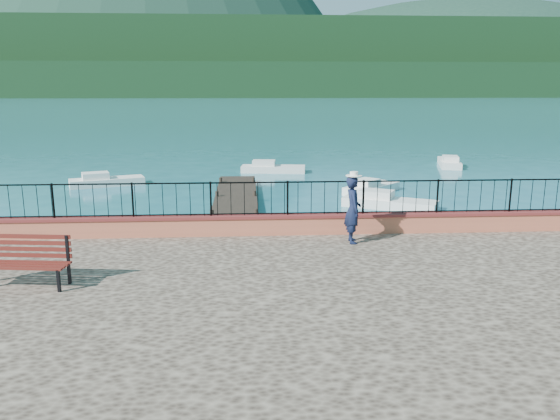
{
  "coord_description": "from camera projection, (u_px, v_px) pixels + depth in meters",
  "views": [
    {
      "loc": [
        -1.46,
        -11.63,
        5.38
      ],
      "look_at": [
        -0.62,
        2.0,
        2.3
      ],
      "focal_mm": 35.0,
      "sensor_mm": 36.0,
      "label": 1
    }
  ],
  "objects": [
    {
      "name": "boat_5",
      "position": [
        449.0,
        160.0,
        38.07
      ],
      "size": [
        2.35,
        4.38,
        0.8
      ],
      "primitive_type": "cube",
      "rotation": [
        0.0,
        0.0,
        1.31
      ],
      "color": "silver",
      "rests_on": "ground"
    },
    {
      "name": "foothills",
      "position": [
        247.0,
        61.0,
        358.27
      ],
      "size": [
        900.0,
        120.0,
        44.0
      ],
      "primitive_type": "cube",
      "color": "black",
      "rests_on": "ground"
    },
    {
      "name": "parapet",
      "position": [
        298.0,
        224.0,
        15.87
      ],
      "size": [
        28.0,
        0.46,
        0.58
      ],
      "primitive_type": "cube",
      "color": "#C06345",
      "rests_on": "promenade"
    },
    {
      "name": "railing",
      "position": [
        298.0,
        198.0,
        15.7
      ],
      "size": [
        27.0,
        0.05,
        0.95
      ],
      "primitive_type": "cube",
      "color": "black",
      "rests_on": "parapet"
    },
    {
      "name": "dock",
      "position": [
        235.0,
        208.0,
        24.13
      ],
      "size": [
        2.0,
        16.0,
        0.3
      ],
      "primitive_type": "cube",
      "color": "#2D231C",
      "rests_on": "ground"
    },
    {
      "name": "boat_3",
      "position": [
        107.0,
        178.0,
        30.45
      ],
      "size": [
        4.19,
        2.59,
        0.8
      ],
      "primitive_type": "cube",
      "rotation": [
        0.0,
        0.0,
        0.35
      ],
      "color": "silver",
      "rests_on": "ground"
    },
    {
      "name": "boat_1",
      "position": [
        390.0,
        199.0,
        24.78
      ],
      "size": [
        4.3,
        3.15,
        0.8
      ],
      "primitive_type": "cube",
      "rotation": [
        0.0,
        0.0,
        -0.5
      ],
      "color": "silver",
      "rests_on": "ground"
    },
    {
      "name": "companion_hill",
      "position": [
        457.0,
        93.0,
        571.06
      ],
      "size": [
        448.0,
        384.0,
        180.0
      ],
      "primitive_type": "ellipsoid",
      "color": "#142D23",
      "rests_on": "ground"
    },
    {
      "name": "boat_2",
      "position": [
        372.0,
        185.0,
        28.4
      ],
      "size": [
        3.39,
        3.37,
        0.8
      ],
      "primitive_type": "cube",
      "rotation": [
        0.0,
        0.0,
        0.78
      ],
      "color": "white",
      "rests_on": "ground"
    },
    {
      "name": "person",
      "position": [
        353.0,
        210.0,
        14.84
      ],
      "size": [
        0.45,
        0.68,
        1.85
      ],
      "primitive_type": "imported",
      "rotation": [
        0.0,
        0.0,
        1.56
      ],
      "color": "black",
      "rests_on": "promenade"
    },
    {
      "name": "boat_0",
      "position": [
        148.0,
        236.0,
        18.71
      ],
      "size": [
        4.32,
        2.01,
        0.8
      ],
      "primitive_type": "cube",
      "rotation": [
        0.0,
        0.0,
        -0.18
      ],
      "color": "silver",
      "rests_on": "ground"
    },
    {
      "name": "far_forest",
      "position": [
        248.0,
        81.0,
        302.71
      ],
      "size": [
        900.0,
        60.0,
        18.0
      ],
      "primitive_type": "cube",
      "color": "black",
      "rests_on": "ground"
    },
    {
      "name": "boat_4",
      "position": [
        273.0,
        166.0,
        35.24
      ],
      "size": [
        4.22,
        1.78,
        0.8
      ],
      "primitive_type": "cube",
      "rotation": [
        0.0,
        0.0,
        -0.12
      ],
      "color": "silver",
      "rests_on": "ground"
    },
    {
      "name": "hat",
      "position": [
        354.0,
        174.0,
        14.63
      ],
      "size": [
        0.44,
        0.44,
        0.12
      ],
      "primitive_type": "cylinder",
      "color": "white",
      "rests_on": "person"
    },
    {
      "name": "ground",
      "position": [
        312.0,
        326.0,
        12.59
      ],
      "size": [
        2000.0,
        2000.0,
        0.0
      ],
      "primitive_type": "plane",
      "color": "#19596B",
      "rests_on": "ground"
    },
    {
      "name": "park_bench",
      "position": [
        24.0,
        272.0,
        11.67
      ],
      "size": [
        2.02,
        0.88,
        1.09
      ],
      "rotation": [
        0.0,
        0.0,
        -0.12
      ],
      "color": "black",
      "rests_on": "promenade"
    }
  ]
}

